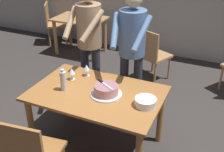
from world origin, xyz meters
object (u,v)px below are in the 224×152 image
object	(u,v)px
background_table	(80,26)
main_dining_table	(97,101)
person_cutting_cake	(132,45)
cake_knife	(102,82)
wine_glass_far	(72,71)
plate_stack	(146,102)
wine_glass_near	(87,68)
cake_on_platter	(106,90)
person_standing_beside	(89,37)
background_chair_1	(152,53)
water_bottle	(63,81)
background_chair_0	(54,22)

from	to	relation	value
background_table	main_dining_table	bearing A→B (deg)	-56.08
person_cutting_cake	background_table	distance (m)	2.50
cake_knife	background_table	bearing A→B (deg)	125.23
wine_glass_far	person_cutting_cake	bearing A→B (deg)	44.75
plate_stack	background_table	distance (m)	3.25
wine_glass_near	person_cutting_cake	world-z (taller)	person_cutting_cake
plate_stack	wine_glass_far	bearing A→B (deg)	170.12
cake_knife	wine_glass_near	distance (m)	0.42
cake_on_platter	cake_knife	distance (m)	0.10
person_standing_beside	background_chair_1	distance (m)	1.39
background_table	cake_knife	bearing A→B (deg)	-54.77
cake_knife	water_bottle	distance (m)	0.43
background_chair_1	cake_on_platter	bearing A→B (deg)	-88.68
background_chair_0	background_chair_1	size ratio (longest dim) A/B	1.00
cake_on_platter	wine_glass_near	xyz separation A→B (m)	(-0.40, 0.29, 0.05)
plate_stack	person_cutting_cake	bearing A→B (deg)	121.04
water_bottle	plate_stack	bearing A→B (deg)	4.69
person_cutting_cake	person_standing_beside	distance (m)	0.60
plate_stack	wine_glass_far	distance (m)	0.97
plate_stack	person_standing_beside	world-z (taller)	person_standing_beside
wine_glass_near	background_chair_0	size ratio (longest dim) A/B	0.16
wine_glass_far	background_table	world-z (taller)	wine_glass_far
wine_glass_near	background_chair_0	xyz separation A→B (m)	(-2.14, 2.34, -0.36)
main_dining_table	person_standing_beside	bearing A→B (deg)	123.29
wine_glass_far	background_chair_0	xyz separation A→B (m)	(-2.03, 2.49, -0.36)
main_dining_table	background_chair_1	size ratio (longest dim) A/B	1.58
water_bottle	background_chair_0	distance (m)	3.45
cake_knife	wine_glass_far	size ratio (longest dim) A/B	1.68
main_dining_table	background_table	world-z (taller)	main_dining_table
main_dining_table	wine_glass_far	bearing A→B (deg)	160.36
wine_glass_near	background_table	bearing A→B (deg)	122.32
background_table	person_standing_beside	bearing A→B (deg)	-55.83
background_chair_0	cake_knife	bearing A→B (deg)	-46.38
wine_glass_far	water_bottle	size ratio (longest dim) A/B	0.58
water_bottle	person_standing_beside	distance (m)	0.84
cake_knife	plate_stack	distance (m)	0.52
plate_stack	person_standing_beside	size ratio (longest dim) A/B	0.13
wine_glass_far	person_standing_beside	xyz separation A→B (m)	(-0.07, 0.56, 0.22)
plate_stack	background_table	xyz separation A→B (m)	(-2.16, 2.41, -0.21)
water_bottle	person_cutting_cake	size ratio (longest dim) A/B	0.15
wine_glass_far	background_chair_1	bearing A→B (deg)	74.71
background_chair_0	background_chair_1	distance (m)	2.61
wine_glass_near	plate_stack	bearing A→B (deg)	-20.80
background_table	water_bottle	bearing A→B (deg)	-63.21
cake_on_platter	background_chair_1	distance (m)	1.87
cake_knife	wine_glass_near	xyz separation A→B (m)	(-0.33, 0.26, -0.01)
wine_glass_far	person_cutting_cake	xyz separation A→B (m)	(0.54, 0.53, 0.22)
cake_on_platter	person_cutting_cake	distance (m)	0.72
main_dining_table	wine_glass_far	xyz separation A→B (m)	(-0.39, 0.14, 0.22)
main_dining_table	cake_knife	world-z (taller)	cake_knife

